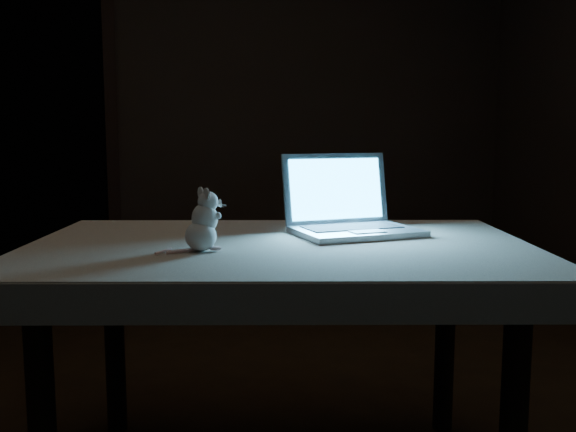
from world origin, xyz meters
name	(u,v)px	position (x,y,z in m)	size (l,w,h in m)	color
back_wall	(204,92)	(0.00, 2.50, 1.30)	(4.50, 0.04, 2.60)	black
doorway	(33,127)	(-1.10, 2.50, 1.06)	(1.06, 0.36, 2.13)	black
table	(279,365)	(-0.14, -0.17, 0.36)	(1.33, 0.85, 0.71)	black
tablecloth	(248,262)	(-0.23, -0.19, 0.67)	(1.42, 0.95, 0.09)	beige
laptop	(357,195)	(0.13, -0.09, 0.84)	(0.36, 0.32, 0.25)	#ABAAAF
plush_mouse	(200,220)	(-0.37, -0.24, 0.80)	(0.12, 0.12, 0.17)	white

